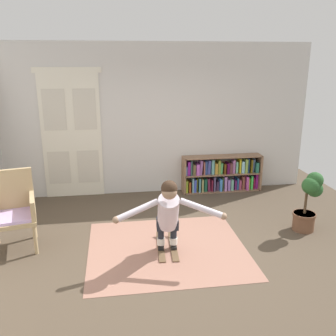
{
  "coord_description": "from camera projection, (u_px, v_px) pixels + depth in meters",
  "views": [
    {
      "loc": [
        -0.85,
        -4.46,
        2.61
      ],
      "look_at": [
        -0.09,
        0.67,
        1.05
      ],
      "focal_mm": 39.34,
      "sensor_mm": 36.0,
      "label": 1
    }
  ],
  "objects": [
    {
      "name": "ground_plane",
      "position": [
        181.0,
        254.0,
        5.09
      ],
      "size": [
        7.2,
        7.2,
        0.0
      ],
      "primitive_type": "plane",
      "color": "#4D3F31"
    },
    {
      "name": "back_wall",
      "position": [
        158.0,
        120.0,
        7.14
      ],
      "size": [
        6.0,
        0.1,
        2.9
      ],
      "primitive_type": "cube",
      "color": "beige",
      "rests_on": "ground"
    },
    {
      "name": "double_door",
      "position": [
        72.0,
        134.0,
        6.92
      ],
      "size": [
        1.22,
        0.05,
        2.45
      ],
      "color": "silver",
      "rests_on": "ground"
    },
    {
      "name": "rug",
      "position": [
        167.0,
        249.0,
        5.23
      ],
      "size": [
        2.22,
        1.97,
        0.01
      ],
      "primitive_type": "cube",
      "color": "#9C6D5B",
      "rests_on": "ground"
    },
    {
      "name": "bookshelf",
      "position": [
        221.0,
        175.0,
        7.44
      ],
      "size": [
        1.6,
        0.3,
        0.73
      ],
      "color": "#846148",
      "rests_on": "ground"
    },
    {
      "name": "wicker_chair",
      "position": [
        12.0,
        209.0,
        5.15
      ],
      "size": [
        0.71,
        0.71,
        1.1
      ],
      "color": "tan",
      "rests_on": "ground"
    },
    {
      "name": "potted_plant",
      "position": [
        309.0,
        198.0,
        5.62
      ],
      "size": [
        0.39,
        0.41,
        0.97
      ],
      "color": "brown",
      "rests_on": "ground"
    },
    {
      "name": "skis_pair",
      "position": [
        167.0,
        246.0,
        5.25
      ],
      "size": [
        0.32,
        0.8,
        0.07
      ],
      "color": "brown",
      "rests_on": "rug"
    },
    {
      "name": "person_skier",
      "position": [
        168.0,
        211.0,
        4.86
      ],
      "size": [
        1.43,
        0.69,
        1.06
      ],
      "color": "white",
      "rests_on": "skis_pair"
    }
  ]
}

